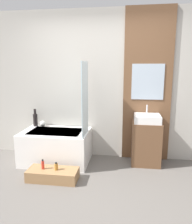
{
  "coord_description": "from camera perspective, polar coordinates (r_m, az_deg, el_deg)",
  "views": [
    {
      "loc": [
        0.48,
        -2.29,
        1.61
      ],
      "look_at": [
        0.05,
        0.7,
        1.0
      ],
      "focal_mm": 35.0,
      "sensor_mm": 36.0,
      "label": 1
    }
  ],
  "objects": [
    {
      "name": "ground_plane",
      "position": [
        2.84,
        -3.3,
        -23.12
      ],
      "size": [
        12.0,
        12.0,
        0.0
      ],
      "primitive_type": "plane",
      "color": "#605B56"
    },
    {
      "name": "wall_tiled_back",
      "position": [
        3.91,
        1.11,
        6.87
      ],
      "size": [
        4.2,
        0.06,
        2.6
      ],
      "primitive_type": "cube",
      "color": "#B7B2A8",
      "rests_on": "ground_plane"
    },
    {
      "name": "wall_wood_accent",
      "position": [
        3.85,
        13.28,
        6.56
      ],
      "size": [
        0.81,
        0.04,
        2.6
      ],
      "color": "brown",
      "rests_on": "ground_plane"
    },
    {
      "name": "bathtub",
      "position": [
        3.89,
        -10.37,
        -8.82
      ],
      "size": [
        1.14,
        0.74,
        0.55
      ],
      "color": "white",
      "rests_on": "ground_plane"
    },
    {
      "name": "glass_shower_screen",
      "position": [
        3.45,
        -2.9,
        3.43
      ],
      "size": [
        0.01,
        0.5,
        1.16
      ],
      "primitive_type": "cube",
      "color": "silver",
      "rests_on": "bathtub"
    },
    {
      "name": "wooden_step_bench",
      "position": [
        3.38,
        -11.2,
        -15.75
      ],
      "size": [
        0.73,
        0.32,
        0.16
      ],
      "primitive_type": "cube",
      "color": "#997047",
      "rests_on": "ground_plane"
    },
    {
      "name": "vanity_cabinet",
      "position": [
        3.82,
        12.91,
        -7.91
      ],
      "size": [
        0.47,
        0.41,
        0.73
      ],
      "primitive_type": "cube",
      "color": "brown",
      "rests_on": "ground_plane"
    },
    {
      "name": "sink",
      "position": [
        3.7,
        13.21,
        -1.65
      ],
      "size": [
        0.43,
        0.39,
        0.27
      ],
      "color": "white",
      "rests_on": "vanity_cabinet"
    },
    {
      "name": "vase_tall_dark",
      "position": [
        4.19,
        -15.56,
        -1.79
      ],
      "size": [
        0.08,
        0.08,
        0.32
      ],
      "color": "black",
      "rests_on": "bathtub"
    },
    {
      "name": "vase_round_light",
      "position": [
        4.15,
        -13.73,
        -2.96
      ],
      "size": [
        0.11,
        0.11,
        0.11
      ],
      "primitive_type": "sphere",
      "color": "silver",
      "rests_on": "bathtub"
    },
    {
      "name": "bottle_soap_primary",
      "position": [
        3.36,
        -13.72,
        -13.21
      ],
      "size": [
        0.04,
        0.04,
        0.15
      ],
      "color": "red",
      "rests_on": "wooden_step_bench"
    },
    {
      "name": "bottle_soap_secondary",
      "position": [
        3.3,
        -10.37,
        -13.83
      ],
      "size": [
        0.05,
        0.05,
        0.11
      ],
      "color": "#B2752D",
      "rests_on": "wooden_step_bench"
    }
  ]
}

